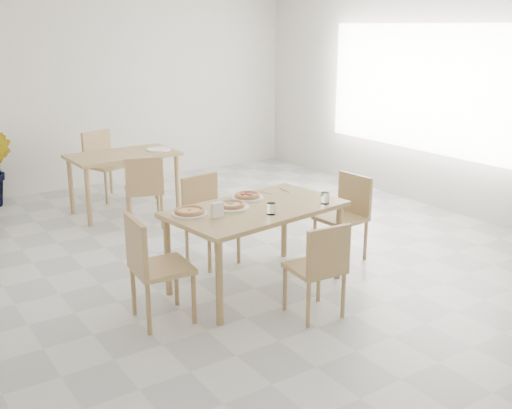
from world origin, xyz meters
TOP-DOWN VIEW (x-y plane):
  - room at (2.98, 0.30)m, footprint 7.28×7.00m
  - main_table at (-0.33, -0.83)m, footprint 1.62×1.05m
  - chair_south at (-0.26, -1.62)m, footprint 0.43×0.43m
  - chair_north at (-0.38, -0.04)m, footprint 0.48×0.48m
  - chair_west at (-1.39, -0.94)m, footprint 0.47×0.47m
  - chair_east at (0.82, -0.75)m, footprint 0.45×0.45m
  - plate_margherita at (-0.92, -0.70)m, footprint 0.30×0.30m
  - plate_mushroom at (-0.53, -0.74)m, footprint 0.31×0.31m
  - plate_pepperoni at (-0.26, -0.57)m, footprint 0.30×0.30m
  - pizza_margherita at (-0.92, -0.70)m, footprint 0.28×0.28m
  - pizza_mushroom at (-0.53, -0.74)m, footprint 0.28×0.28m
  - pizza_pepperoni at (-0.26, -0.57)m, footprint 0.30×0.30m
  - tumbler_a at (-0.35, -1.08)m, footprint 0.07×0.07m
  - tumbler_b at (0.23, -1.09)m, footprint 0.08×0.08m
  - napkin_holder at (-0.78, -0.91)m, footprint 0.13×0.08m
  - fork_a at (0.19, -0.54)m, footprint 0.04×0.19m
  - fork_b at (-0.01, -0.50)m, footprint 0.06×0.18m
  - second_table at (-0.43, 1.99)m, footprint 1.32×0.77m
  - chair_back_s at (-0.48, 1.25)m, footprint 0.53×0.53m
  - chair_back_n at (-0.41, 2.75)m, footprint 0.56×0.56m
  - plate_empty at (0.04, 1.93)m, footprint 0.29×0.29m

SIDE VIEW (x-z plane):
  - chair_south at x=-0.26m, z-range 0.06..0.87m
  - chair_east at x=0.82m, z-range 0.07..0.92m
  - chair_back_s at x=-0.48m, z-range 0.07..0.92m
  - chair_north at x=-0.38m, z-range 0.07..0.93m
  - chair_west at x=-1.39m, z-range 0.07..0.95m
  - chair_back_n at x=-0.41m, z-range 0.07..0.98m
  - second_table at x=-0.43m, z-range 0.28..1.03m
  - main_table at x=-0.33m, z-range 0.29..1.04m
  - fork_a at x=0.19m, z-range 0.75..0.76m
  - fork_b at x=-0.01m, z-range 0.75..0.76m
  - plate_margherita at x=-0.92m, z-range 0.75..0.77m
  - plate_mushroom at x=-0.53m, z-range 0.75..0.77m
  - plate_pepperoni at x=-0.26m, z-range 0.75..0.77m
  - plate_empty at x=0.04m, z-range 0.75..0.77m
  - pizza_margherita at x=-0.92m, z-range 0.76..0.80m
  - pizza_mushroom at x=-0.53m, z-range 0.76..0.80m
  - pizza_pepperoni at x=-0.26m, z-range 0.77..0.80m
  - tumbler_a at x=-0.35m, z-range 0.75..0.85m
  - tumbler_b at x=0.23m, z-range 0.75..0.85m
  - napkin_holder at x=-0.78m, z-range 0.75..0.88m
  - room at x=2.98m, z-range -2.00..5.00m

